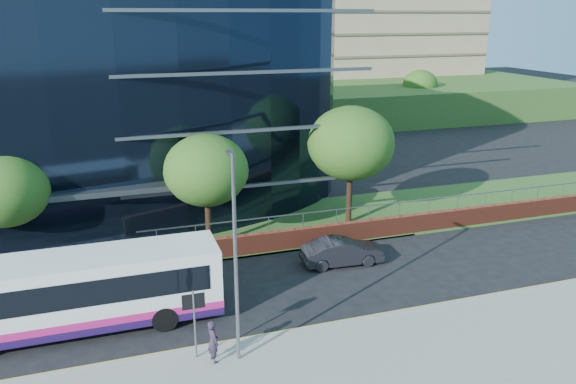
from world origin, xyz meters
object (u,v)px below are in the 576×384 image
object	(u,v)px
tree_far_d	(351,143)
pedestrian	(213,341)
tree_far_b	(6,191)
streetlight_east	(235,254)
tree_dist_e	(306,89)
tree_dist_f	(420,85)
street_sign	(194,310)
parked_car	(342,252)
tree_far_c	(206,170)
city_bus	(77,292)

from	to	relation	value
tree_far_d	pedestrian	distance (m)	16.80
tree_far_b	streetlight_east	xyz separation A→B (m)	(9.00, -11.67, 0.23)
tree_dist_e	tree_dist_f	distance (m)	16.13
tree_dist_f	pedestrian	distance (m)	56.31
street_sign	parked_car	bearing A→B (deg)	35.49
tree_dist_e	tree_far_c	bearing A→B (deg)	-118.74
tree_far_d	street_sign	bearing A→B (deg)	-134.78
parked_car	street_sign	bearing A→B (deg)	129.37
tree_far_b	tree_dist_f	size ratio (longest dim) A/B	1.00
street_sign	tree_dist_e	distance (m)	45.99
street_sign	pedestrian	world-z (taller)	street_sign
tree_far_b	tree_dist_e	bearing A→B (deg)	48.48
tree_far_b	tree_far_c	xyz separation A→B (m)	(10.00, -0.50, 0.33)
parked_car	tree_dist_e	bearing A→B (deg)	-13.07
tree_dist_f	streetlight_east	size ratio (longest dim) A/B	0.76
streetlight_east	pedestrian	bearing A→B (deg)	172.75
pedestrian	parked_car	bearing A→B (deg)	-64.18
tree_far_b	street_sign	bearing A→B (deg)	-55.92
street_sign	city_bus	size ratio (longest dim) A/B	0.23
tree_far_b	tree_far_d	bearing A→B (deg)	1.51
street_sign	streetlight_east	size ratio (longest dim) A/B	0.35
tree_far_b	pedestrian	xyz separation A→B (m)	(8.08, -11.56, -3.22)
street_sign	tree_far_d	world-z (taller)	tree_far_d
tree_dist_e	parked_car	world-z (taller)	tree_dist_e
tree_far_d	parked_car	world-z (taller)	tree_far_d
street_sign	streetlight_east	distance (m)	2.80
tree_dist_e	city_bus	bearing A→B (deg)	-122.10
tree_far_b	tree_far_c	world-z (taller)	tree_far_c
street_sign	tree_dist_f	xyz separation A→B (m)	(35.50, 43.59, 2.06)
tree_far_c	parked_car	bearing A→B (deg)	-35.07
tree_far_c	parked_car	world-z (taller)	tree_far_c
tree_dist_f	parked_car	size ratio (longest dim) A/B	1.41
tree_dist_f	streetlight_east	xyz separation A→B (m)	(-34.00, -44.17, 0.23)
tree_far_b	streetlight_east	size ratio (longest dim) A/B	0.76
tree_far_c	tree_dist_f	size ratio (longest dim) A/B	1.08
city_bus	tree_dist_f	bearing A→B (deg)	45.07
tree_far_c	streetlight_east	world-z (taller)	streetlight_east
street_sign	tree_dist_f	bearing A→B (deg)	50.84
tree_far_c	tree_dist_e	distance (m)	35.36
city_bus	parked_car	bearing A→B (deg)	10.77
tree_dist_f	streetlight_east	world-z (taller)	streetlight_east
streetlight_east	city_bus	distance (m)	7.69
tree_dist_e	city_bus	distance (m)	44.75
streetlight_east	pedestrian	distance (m)	3.57
tree_far_c	tree_far_d	xyz separation A→B (m)	(9.00, 1.00, 0.65)
tree_dist_f	streetlight_east	distance (m)	55.74
parked_car	tree_far_c	bearing A→B (deg)	58.81
tree_dist_f	parked_car	xyz separation A→B (m)	(-26.78, -37.37, -3.50)
street_sign	tree_far_d	bearing A→B (deg)	45.22
tree_far_c	tree_dist_e	world-z (taller)	same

